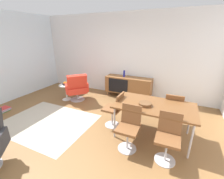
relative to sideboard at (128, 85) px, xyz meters
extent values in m
plane|color=brown|center=(-0.34, -2.30, -0.44)|extent=(8.32, 8.32, 0.00)
cube|color=white|center=(-0.34, 0.30, 0.96)|extent=(6.80, 0.12, 2.80)
cube|color=brown|center=(0.00, 0.00, 0.00)|extent=(1.60, 0.44, 0.56)
cube|color=black|center=(-0.30, -0.22, 0.00)|extent=(0.70, 0.01, 0.48)
cylinder|color=brown|center=(-0.74, -0.17, -0.36)|extent=(0.03, 0.03, 0.16)
cylinder|color=brown|center=(0.74, -0.17, -0.36)|extent=(0.03, 0.03, 0.16)
cylinder|color=brown|center=(-0.74, 0.17, -0.36)|extent=(0.03, 0.03, 0.16)
cylinder|color=brown|center=(0.74, 0.17, -0.36)|extent=(0.03, 0.03, 0.16)
cylinder|color=navy|center=(-0.16, 0.00, 0.39)|extent=(0.06, 0.06, 0.22)
cube|color=brown|center=(1.19, -1.86, 0.28)|extent=(1.60, 0.90, 0.04)
cylinder|color=#B7B7BC|center=(0.47, -2.25, -0.09)|extent=(0.04, 0.04, 0.70)
cylinder|color=#B7B7BC|center=(1.91, -2.25, -0.09)|extent=(0.04, 0.04, 0.70)
cylinder|color=#B7B7BC|center=(0.47, -1.47, -0.09)|extent=(0.04, 0.04, 0.70)
cylinder|color=#B7B7BC|center=(1.91, -1.47, -0.09)|extent=(0.04, 0.04, 0.70)
cylinder|color=brown|center=(1.02, -1.97, 0.33)|extent=(0.26, 0.26, 0.06)
cube|color=brown|center=(0.84, -2.48, 0.01)|extent=(0.40, 0.40, 0.05)
cube|color=brown|center=(0.84, -2.30, 0.23)|extent=(0.38, 0.09, 0.38)
cylinder|color=#B7B7BC|center=(0.84, -2.48, -0.23)|extent=(0.04, 0.04, 0.42)
cylinder|color=#B7B7BC|center=(0.84, -2.48, -0.43)|extent=(0.36, 0.36, 0.01)
cube|color=brown|center=(0.24, -1.86, 0.01)|extent=(0.41, 0.41, 0.05)
cube|color=brown|center=(0.42, -1.87, 0.23)|extent=(0.10, 0.38, 0.38)
cylinder|color=#B7B7BC|center=(0.24, -1.86, -0.23)|extent=(0.04, 0.04, 0.42)
cylinder|color=#B7B7BC|center=(0.24, -1.86, -0.43)|extent=(0.36, 0.36, 0.01)
cube|color=brown|center=(1.54, -1.24, 0.01)|extent=(0.42, 0.42, 0.05)
cube|color=brown|center=(1.55, -1.42, 0.23)|extent=(0.38, 0.11, 0.38)
cylinder|color=#B7B7BC|center=(1.54, -1.24, -0.23)|extent=(0.04, 0.04, 0.42)
cylinder|color=#B7B7BC|center=(1.54, -1.24, -0.43)|extent=(0.36, 0.36, 0.01)
cube|color=brown|center=(1.54, -2.48, 0.01)|extent=(0.41, 0.41, 0.05)
cube|color=brown|center=(1.53, -2.30, 0.23)|extent=(0.38, 0.10, 0.38)
cylinder|color=#B7B7BC|center=(1.54, -2.48, -0.23)|extent=(0.04, 0.04, 0.42)
cylinder|color=#B7B7BC|center=(1.54, -2.48, -0.43)|extent=(0.36, 0.36, 0.01)
cube|color=red|center=(-1.48, -0.95, -0.06)|extent=(0.82, 0.82, 0.20)
cube|color=red|center=(-1.31, -1.12, 0.25)|extent=(0.61, 0.62, 0.51)
cube|color=red|center=(-1.25, -0.72, 0.02)|extent=(0.40, 0.40, 0.28)
cube|color=red|center=(-1.71, -1.19, 0.02)|extent=(0.40, 0.40, 0.28)
cylinder|color=#B7B7BC|center=(-1.48, -0.95, -0.30)|extent=(0.06, 0.06, 0.28)
cylinder|color=#B7B7BC|center=(-1.48, -0.95, -0.43)|extent=(0.48, 0.48, 0.02)
cube|color=#262628|center=(-0.88, -3.69, 0.02)|extent=(0.37, 0.42, 0.28)
cylinder|color=white|center=(-1.83, -1.08, 0.07)|extent=(0.44, 0.44, 0.02)
cylinder|color=white|center=(-1.83, -1.08, -0.19)|extent=(0.05, 0.05, 0.50)
cone|color=white|center=(-1.83, -1.08, -0.43)|extent=(0.32, 0.32, 0.02)
cylinder|color=#262628|center=(-1.83, -1.08, 0.11)|extent=(0.20, 0.20, 0.05)
sphere|color=orange|center=(-1.79, -1.08, 0.15)|extent=(0.07, 0.07, 0.07)
sphere|color=orange|center=(-1.86, -1.05, 0.15)|extent=(0.07, 0.07, 0.07)
sphere|color=orange|center=(-1.85, -1.11, 0.15)|extent=(0.07, 0.07, 0.07)
cube|color=#3F7F4C|center=(-2.92, -2.58, -0.43)|extent=(0.27, 0.36, 0.02)
cube|color=#B2B2B7|center=(-2.92, -2.57, -0.41)|extent=(0.28, 0.38, 0.02)
cube|color=silver|center=(-2.92, -2.56, -0.39)|extent=(0.27, 0.35, 0.02)
cube|color=#99668C|center=(-2.91, -2.56, -0.38)|extent=(0.30, 0.38, 0.01)
cube|color=#B2B2B7|center=(-2.92, -2.58, -0.36)|extent=(0.27, 0.35, 0.02)
cube|color=red|center=(-2.92, -2.56, -0.35)|extent=(0.27, 0.35, 0.01)
cube|color=#B7AD99|center=(-1.31, -2.43, -0.44)|extent=(2.20, 1.70, 0.01)
camera|label=1|loc=(1.56, -4.75, 1.65)|focal=24.12mm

